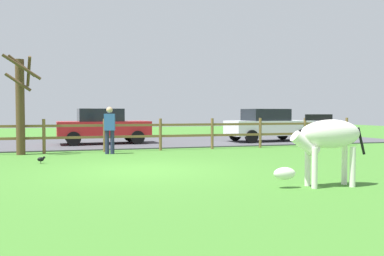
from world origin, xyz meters
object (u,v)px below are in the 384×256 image
object	(u,v)px
crow_on_grass	(41,159)
visitor_near_fence	(110,128)
parked_car_white	(267,125)
bare_tree	(21,102)
zebra	(326,139)
parked_car_red	(103,126)

from	to	relation	value
crow_on_grass	visitor_near_fence	xyz separation A→B (m)	(2.10, 2.11, 0.78)
crow_on_grass	parked_car_white	bearing A→B (deg)	29.12
bare_tree	crow_on_grass	bearing A→B (deg)	-72.99
zebra	parked_car_white	xyz separation A→B (m)	(4.32, 10.87, -0.08)
bare_tree	zebra	bearing A→B (deg)	-51.40
zebra	parked_car_white	bearing A→B (deg)	68.35
bare_tree	parked_car_red	distance (m)	4.73
zebra	visitor_near_fence	size ratio (longest dim) A/B	1.18
parked_car_red	visitor_near_fence	distance (m)	4.12
parked_car_white	zebra	bearing A→B (deg)	-111.65
zebra	crow_on_grass	xyz separation A→B (m)	(-5.59, 5.35, -0.80)
parked_car_red	visitor_near_fence	xyz separation A→B (m)	(-0.06, -4.11, 0.06)
bare_tree	crow_on_grass	world-z (taller)	bare_tree
parked_car_white	parked_car_red	size ratio (longest dim) A/B	1.00
visitor_near_fence	bare_tree	bearing A→B (deg)	168.91
parked_car_white	crow_on_grass	bearing A→B (deg)	-150.88
bare_tree	parked_car_white	size ratio (longest dim) A/B	0.82
bare_tree	parked_car_red	world-z (taller)	bare_tree
zebra	bare_tree	bearing A→B (deg)	128.60
parked_car_white	parked_car_red	bearing A→B (deg)	174.81
parked_car_white	parked_car_red	distance (m)	7.78
zebra	parked_car_red	bearing A→B (deg)	106.51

